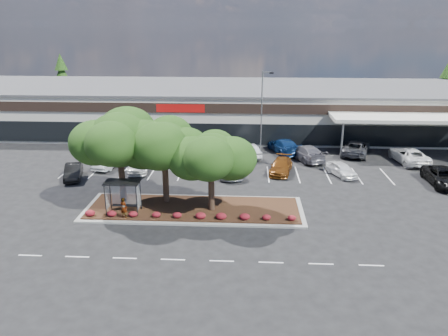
{
  "coord_description": "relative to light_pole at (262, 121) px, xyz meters",
  "views": [
    {
      "loc": [
        2.37,
        -28.99,
        14.68
      ],
      "look_at": [
        0.31,
        7.42,
        2.6
      ],
      "focal_mm": 35.0,
      "sensor_mm": 36.0,
      "label": 1
    }
  ],
  "objects": [
    {
      "name": "car_15",
      "position": [
        5.06,
        0.07,
        -3.54
      ],
      "size": [
        4.29,
        6.36,
        1.71
      ],
      "primitive_type": "imported",
      "rotation": [
        0.0,
        0.0,
        3.5
      ],
      "color": "slate",
      "rests_on": "ground"
    },
    {
      "name": "car_11",
      "position": [
        -7.78,
        -0.56,
        -3.66
      ],
      "size": [
        3.58,
        5.69,
        1.47
      ],
      "primitive_type": "imported",
      "rotation": [
        0.0,
        0.0,
        3.37
      ],
      "color": "black",
      "rests_on": "ground"
    },
    {
      "name": "car_8",
      "position": [
        17.16,
        -7.39,
        -3.58
      ],
      "size": [
        2.76,
        5.84,
        1.61
      ],
      "primitive_type": "imported",
      "rotation": [
        0.0,
        0.0,
        -0.01
      ],
      "color": "black",
      "rests_on": "ground"
    },
    {
      "name": "car_2",
      "position": [
        -13.01,
        -4.68,
        -3.66
      ],
      "size": [
        2.89,
        5.34,
        1.47
      ],
      "primitive_type": "imported",
      "rotation": [
        0.0,
        0.0,
        0.17
      ],
      "color": "silver",
      "rests_on": "ground"
    },
    {
      "name": "car_3",
      "position": [
        -6.87,
        -4.05,
        -3.54
      ],
      "size": [
        2.62,
        5.19,
        1.7
      ],
      "primitive_type": "imported",
      "rotation": [
        0.0,
        0.0,
        0.13
      ],
      "color": "maroon",
      "rests_on": "ground"
    },
    {
      "name": "car_9",
      "position": [
        -16.79,
        -1.09,
        -3.7
      ],
      "size": [
        2.59,
        5.01,
        1.39
      ],
      "primitive_type": "imported",
      "rotation": [
        0.0,
        0.0,
        3.28
      ],
      "color": "silver",
      "rests_on": "ground"
    },
    {
      "name": "island_tree_east",
      "position": [
        -4.41,
        -14.94,
        -0.88
      ],
      "size": [
        5.8,
        5.8,
        6.5
      ],
      "primitive_type": null,
      "color": "#1E3D12",
      "rests_on": "landscape_island"
    },
    {
      "name": "car_7",
      "position": [
        7.98,
        -5.21,
        -3.71
      ],
      "size": [
        3.06,
        4.32,
        1.37
      ],
      "primitive_type": "imported",
      "rotation": [
        0.0,
        0.0,
        0.4
      ],
      "color": "white",
      "rests_on": "ground"
    },
    {
      "name": "car_12",
      "position": [
        -4.62,
        -0.97,
        -3.58
      ],
      "size": [
        3.29,
        5.12,
        1.62
      ],
      "primitive_type": "imported",
      "rotation": [
        0.0,
        0.0,
        2.83
      ],
      "color": "black",
      "rests_on": "ground"
    },
    {
      "name": "shrub_row",
      "position": [
        -5.91,
        -16.74,
        -3.88
      ],
      "size": [
        17.0,
        0.8,
        0.5
      ],
      "primitive_type": null,
      "color": "maroon",
      "rests_on": "landscape_island"
    },
    {
      "name": "person_waiting",
      "position": [
        -11.08,
        -16.94,
        -3.29
      ],
      "size": [
        0.72,
        0.62,
        1.68
      ],
      "primitive_type": "imported",
      "rotation": [
        0.0,
        0.0,
        2.71
      ],
      "color": "#594C47",
      "rests_on": "landscape_island"
    },
    {
      "name": "ground",
      "position": [
        -3.91,
        -18.64,
        -4.39
      ],
      "size": [
        160.0,
        160.0,
        0.0
      ],
      "primitive_type": "plane",
      "color": "black",
      "rests_on": "ground"
    },
    {
      "name": "car_17",
      "position": [
        16.29,
        -0.24,
        -3.56
      ],
      "size": [
        3.45,
        6.25,
        1.66
      ],
      "primitive_type": "imported",
      "rotation": [
        0.0,
        0.0,
        3.26
      ],
      "color": "white",
      "rests_on": "ground"
    },
    {
      "name": "conifer_north_east",
      "position": [
        30.09,
        25.36,
        0.11
      ],
      "size": [
        3.96,
        3.96,
        9.0
      ],
      "primitive_type": "cone",
      "color": "#1E3D12",
      "rests_on": "ground"
    },
    {
      "name": "landscape_island",
      "position": [
        -5.91,
        -14.64,
        -4.27
      ],
      "size": [
        18.0,
        6.0,
        0.26
      ],
      "color": "gray",
      "rests_on": "ground"
    },
    {
      "name": "island_tree_mid",
      "position": [
        -8.41,
        -13.44,
        -0.47
      ],
      "size": [
        6.6,
        6.6,
        7.32
      ],
      "primitive_type": null,
      "color": "#1E3D12",
      "rests_on": "landscape_island"
    },
    {
      "name": "car_16",
      "position": [
        11.14,
        2.53,
        -3.55
      ],
      "size": [
        4.63,
        6.66,
        1.69
      ],
      "primitive_type": "imported",
      "rotation": [
        0.0,
        0.0,
        2.81
      ],
      "color": "#4E4F54",
      "rests_on": "ground"
    },
    {
      "name": "car_13",
      "position": [
        -1.59,
        0.78,
        -3.61
      ],
      "size": [
        3.39,
        5.01,
        1.56
      ],
      "primitive_type": "imported",
      "rotation": [
        0.0,
        0.0,
        3.55
      ],
      "color": "silver",
      "rests_on": "ground"
    },
    {
      "name": "car_4",
      "position": [
        -3.53,
        -5.66,
        -3.63
      ],
      "size": [
        4.05,
        5.98,
        1.52
      ],
      "primitive_type": "imported",
      "rotation": [
        0.0,
        0.0,
        0.31
      ],
      "color": "#A7AAB3",
      "rests_on": "ground"
    },
    {
      "name": "island_tree_west",
      "position": [
        -11.91,
        -14.14,
        -0.19
      ],
      "size": [
        7.2,
        7.2,
        7.89
      ],
      "primitive_type": null,
      "color": "#1E3D12",
      "rests_on": "landscape_island"
    },
    {
      "name": "retail_store",
      "position": [
        -3.84,
        15.27,
        -1.24
      ],
      "size": [
        80.4,
        25.2,
        6.25
      ],
      "color": "beige",
      "rests_on": "ground"
    },
    {
      "name": "car_0",
      "position": [
        -18.82,
        -7.53,
        -3.67
      ],
      "size": [
        2.66,
        4.61,
        1.44
      ],
      "primitive_type": "imported",
      "rotation": [
        0.0,
        0.0,
        0.28
      ],
      "color": "black",
      "rests_on": "ground"
    },
    {
      "name": "car_14",
      "position": [
        2.73,
        2.75,
        -3.54
      ],
      "size": [
        4.17,
        6.35,
        1.71
      ],
      "primitive_type": "imported",
      "rotation": [
        0.0,
        0.0,
        3.47
      ],
      "color": "navy",
      "rests_on": "ground"
    },
    {
      "name": "car_5",
      "position": [
        1.92,
        -4.57,
        -3.68
      ],
      "size": [
        2.97,
        5.22,
        1.43
      ],
      "primitive_type": "imported",
      "rotation": [
        0.0,
        0.0,
        -0.21
      ],
      "color": "brown",
      "rests_on": "ground"
    },
    {
      "name": "light_pole",
      "position": [
        0.0,
        0.0,
        0.0
      ],
      "size": [
        1.42,
        0.73,
        9.91
      ],
      "rotation": [
        0.0,
        0.0,
        0.29
      ],
      "color": "gray",
      "rests_on": "ground"
    },
    {
      "name": "bus_shelter",
      "position": [
        -11.41,
        -15.69,
        -2.09
      ],
      "size": [
        2.75,
        1.55,
        2.59
      ],
      "color": "black",
      "rests_on": "landscape_island"
    },
    {
      "name": "lane_markings",
      "position": [
        -4.05,
        -8.21,
        -4.39
      ],
      "size": [
        33.12,
        20.06,
        0.01
      ],
      "color": "silver",
      "rests_on": "ground"
    },
    {
      "name": "conifer_north_west",
      "position": [
        -33.91,
        27.36,
        0.61
      ],
      "size": [
        4.4,
        4.4,
        10.0
      ],
      "primitive_type": "cone",
      "color": "#1E3D12",
      "rests_on": "ground"
    },
    {
      "name": "car_1",
      "position": [
        -16.29,
        -3.57,
        -3.55
      ],
      "size": [
        2.92,
        5.38,
        1.68
      ],
      "primitive_type": "imported",
      "rotation": [
        0.0,
        0.0,
        -0.23
      ],
      "color": "#B3BBC1",
      "rests_on": "ground"
    }
  ]
}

